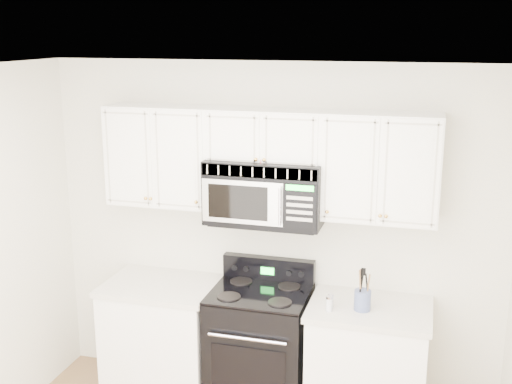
% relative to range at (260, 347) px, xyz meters
% --- Properties ---
extents(room, '(3.51, 3.51, 2.61)m').
position_rel_range_xyz_m(room, '(0.01, -1.45, 0.82)').
color(room, '#85634C').
rests_on(room, ground).
extents(base_cabinet_left, '(0.86, 0.65, 0.92)m').
position_rel_range_xyz_m(base_cabinet_left, '(-0.79, -0.01, -0.06)').
color(base_cabinet_left, white).
rests_on(base_cabinet_left, ground).
extents(base_cabinet_right, '(0.86, 0.65, 0.92)m').
position_rel_range_xyz_m(base_cabinet_right, '(0.81, -0.01, -0.06)').
color(base_cabinet_right, white).
rests_on(base_cabinet_right, ground).
extents(range, '(0.72, 0.66, 1.11)m').
position_rel_range_xyz_m(range, '(0.00, 0.00, 0.00)').
color(range, black).
rests_on(range, ground).
extents(upper_cabinets, '(2.44, 0.37, 0.75)m').
position_rel_range_xyz_m(upper_cabinets, '(0.01, 0.14, 1.45)').
color(upper_cabinets, white).
rests_on(upper_cabinets, ground).
extents(microwave, '(0.84, 0.47, 0.47)m').
position_rel_range_xyz_m(microwave, '(0.02, 0.09, 1.20)').
color(microwave, black).
rests_on(microwave, ground).
extents(utensil_crock, '(0.12, 0.12, 0.31)m').
position_rel_range_xyz_m(utensil_crock, '(0.76, -0.09, 0.52)').
color(utensil_crock, '#4D5882').
rests_on(utensil_crock, base_cabinet_right).
extents(shaker_salt, '(0.05, 0.05, 0.11)m').
position_rel_range_xyz_m(shaker_salt, '(0.54, -0.16, 0.49)').
color(shaker_salt, silver).
rests_on(shaker_salt, base_cabinet_right).
extents(shaker_pepper, '(0.04, 0.04, 0.10)m').
position_rel_range_xyz_m(shaker_pepper, '(0.54, -0.09, 0.48)').
color(shaker_pepper, silver).
rests_on(shaker_pepper, base_cabinet_right).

